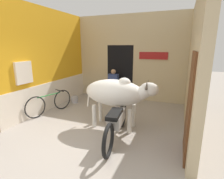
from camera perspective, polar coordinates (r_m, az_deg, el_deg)
name	(u,v)px	position (r m, az deg, el deg)	size (l,w,h in m)	color
ground_plane	(73,150)	(4.08, -12.58, -18.78)	(30.00, 30.00, 0.00)	#9E9389
wall_left_shopfront	(48,62)	(6.56, -20.24, 8.46)	(0.25, 4.19, 3.44)	orange
wall_back_with_doorway	(127,63)	(7.61, 4.99, 8.52)	(4.49, 0.93, 3.44)	#C6B289
wall_right_with_door	(195,67)	(4.88, 25.38, 6.78)	(0.22, 4.19, 3.44)	#C6B289
cow	(117,93)	(4.65, 1.59, -1.12)	(2.00, 0.77, 1.40)	silver
motorcycle_near	(117,121)	(4.20, 1.54, -10.21)	(0.58, 2.15, 0.81)	black
bicycle	(50,103)	(6.18, -19.60, -4.12)	(0.56, 1.68, 0.71)	black
shopkeeper_seated	(113,84)	(7.16, 0.31, 1.73)	(0.41, 0.33, 1.29)	brown
plastic_stool	(119,95)	(7.20, 2.23, -1.71)	(0.28, 0.28, 0.47)	#2856B2
bucket	(75,99)	(7.13, -12.09, -3.20)	(0.26, 0.26, 0.26)	#A8A8B2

